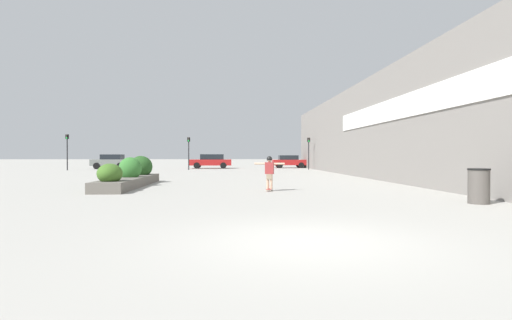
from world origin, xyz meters
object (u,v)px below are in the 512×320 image
Objects in this scene: car_leftmost at (381,162)px; traffic_light_far_left at (67,146)px; car_rightmost at (211,161)px; traffic_light_left at (189,148)px; skateboard at (269,190)px; trash_bin at (479,186)px; traffic_light_right at (309,148)px; car_center_left at (111,161)px; skateboarder at (269,169)px; car_center_right at (289,161)px.

car_leftmost is 33.98m from traffic_light_far_left.
traffic_light_left is (-2.05, -4.49, 1.45)m from car_rightmost.
skateboard is 0.55× the size of trash_bin.
car_leftmost is 10.04m from traffic_light_right.
traffic_light_left is at bearing 119.51° from skateboard.
car_center_left reaches higher than skateboard.
traffic_light_left is 12.00m from traffic_light_far_left.
skateboard is at bearing -172.32° from car_rightmost.
car_center_right is (5.25, 30.55, -0.12)m from skateboarder.
skateboard is 0.85m from skateboarder.
car_rightmost reaches higher than skateboarder.
traffic_light_far_left reaches higher than car_center_right.
skateboard is 25.60m from traffic_light_left.
traffic_light_far_left reaches higher than trash_bin.
skateboarder is 29.54m from car_rightmost.
traffic_light_far_left is at bearing -177.75° from traffic_light_left.
traffic_light_far_left is at bearing 140.68° from car_center_left.
traffic_light_far_left is (-33.67, -4.25, 1.67)m from car_leftmost.
car_rightmost is (-9.20, -1.27, 0.06)m from car_center_right.
car_center_left reaches higher than car_leftmost.
trash_bin is (6.03, -4.72, 0.48)m from skateboard.
traffic_light_left is (-21.69, -3.77, 1.53)m from car_leftmost.
trash_bin is at bearing -163.65° from car_rightmost.
trash_bin is 34.66m from car_leftmost.
skateboard is at bearing -9.75° from car_center_right.
car_leftmost is 1.18× the size of traffic_light_left.
skateboard is 0.43× the size of skateboarder.
car_center_left is 0.84× the size of car_rightmost.
car_rightmost is (-19.64, 0.71, 0.08)m from car_leftmost.
car_rightmost is at bearing 113.59° from skateboarder.
car_center_right is 1.13× the size of traffic_light_far_left.
car_rightmost is 14.97m from traffic_light_far_left.
trash_bin is at bearing -90.89° from traffic_light_right.
trash_bin is at bearing -16.19° from car_leftmost.
skateboarder is at bearing -9.75° from car_center_right.
car_center_left is at bearing 95.71° from car_rightmost.
skateboard is at bearing -152.28° from car_center_left.
car_center_left is at bearing 133.64° from skateboarder.
traffic_light_right is (0.46, 29.58, 1.75)m from trash_bin.
traffic_light_right reaches higher than car_rightmost.
skateboard is 30.34m from traffic_light_far_left.
traffic_light_right is 24.48m from traffic_light_far_left.
traffic_light_right is (6.49, 24.86, 1.38)m from skateboarder.
traffic_light_left is (-6.00, 24.79, 2.23)m from skateboard.
traffic_light_far_left reaches higher than traffic_light_left.
skateboarder is 0.41× the size of traffic_light_right.
car_leftmost is at bearing -89.30° from car_center_left.
skateboard is 0.18× the size of traffic_light_right.
skateboarder is 0.35× the size of car_leftmost.
traffic_light_far_left is at bearing -82.81° from car_leftmost.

